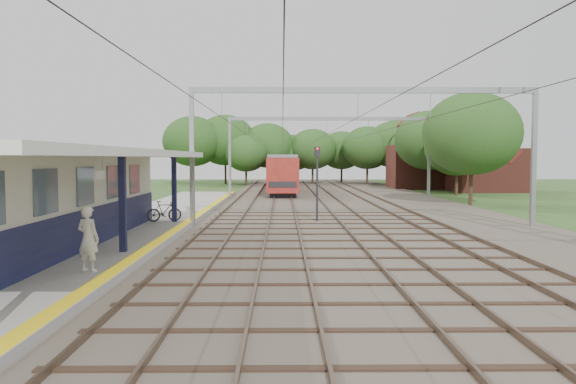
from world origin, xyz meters
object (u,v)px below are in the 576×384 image
object	(u,v)px
train	(283,171)
person	(88,239)
bicycle	(164,211)
signal_post	(317,176)

from	to	relation	value
train	person	bearing A→B (deg)	-96.35
bicycle	train	xyz separation A→B (m)	(5.91, 36.51, 1.21)
bicycle	signal_post	size ratio (longest dim) A/B	0.41
person	bicycle	world-z (taller)	person
train	signal_post	distance (m)	34.18
person	train	xyz separation A→B (m)	(5.43, 48.81, 0.80)
bicycle	signal_post	xyz separation A→B (m)	(7.76, 2.38, 1.67)
bicycle	person	bearing A→B (deg)	162.89
person	bicycle	distance (m)	12.32
person	signal_post	size ratio (longest dim) A/B	0.45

